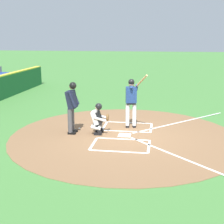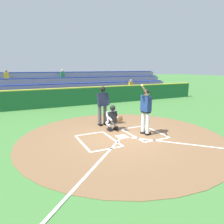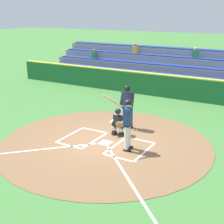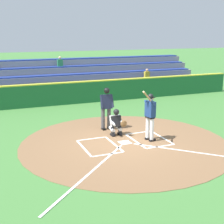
% 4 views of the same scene
% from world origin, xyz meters
% --- Properties ---
extents(ground_plane, '(120.00, 120.00, 0.00)m').
position_xyz_m(ground_plane, '(0.00, 0.00, 0.00)').
color(ground_plane, '#427A38').
extents(dirt_circle, '(8.00, 8.00, 0.01)m').
position_xyz_m(dirt_circle, '(0.00, 0.00, 0.01)').
color(dirt_circle, brown).
rests_on(dirt_circle, ground).
extents(home_plate_and_chalk, '(7.93, 4.91, 0.01)m').
position_xyz_m(home_plate_and_chalk, '(0.00, 0.88, 0.01)').
color(home_plate_and_chalk, white).
rests_on(home_plate_and_chalk, dirt_circle).
extents(batter, '(0.86, 0.85, 2.13)m').
position_xyz_m(batter, '(-1.00, 0.13, 1.10)').
color(batter, white).
rests_on(batter, ground).
extents(catcher, '(0.59, 0.60, 1.13)m').
position_xyz_m(catcher, '(-0.05, -0.95, 0.59)').
color(catcher, black).
rests_on(catcher, ground).
extents(plate_umpire, '(0.58, 0.41, 1.86)m').
position_xyz_m(plate_umpire, '(0.03, -1.88, 1.08)').
color(plate_umpire, '#4C4C51').
rests_on(plate_umpire, ground).
extents(baseball, '(0.07, 0.07, 0.07)m').
position_xyz_m(baseball, '(-0.46, -1.76, 0.04)').
color(baseball, white).
rests_on(baseball, ground).
extents(backstop_wall, '(22.00, 0.36, 1.31)m').
position_xyz_m(backstop_wall, '(0.00, -7.50, 0.65)').
color(backstop_wall, '#1E6033').
rests_on(backstop_wall, ground).
extents(bleacher_stand, '(20.00, 4.25, 2.55)m').
position_xyz_m(bleacher_stand, '(0.00, -10.76, 0.85)').
color(bleacher_stand, gray).
rests_on(bleacher_stand, ground).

